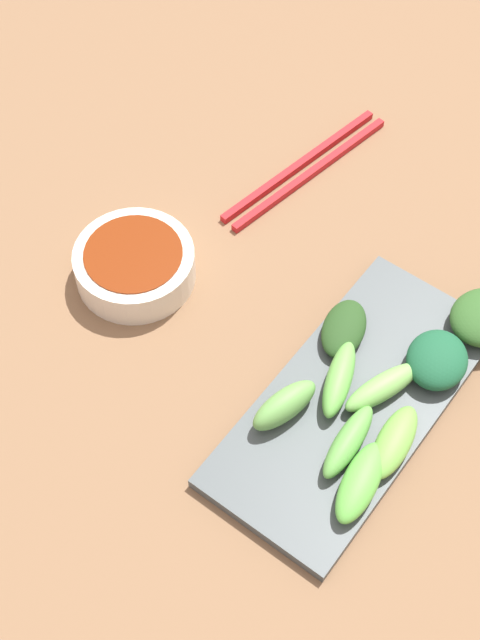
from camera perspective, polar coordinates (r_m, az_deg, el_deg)
tabletop at (r=0.87m, az=1.97°, el=-2.99°), size 2.10×2.10×0.02m
sauce_bowl at (r=0.91m, az=-6.55°, el=3.56°), size 0.12×0.12×0.04m
serving_plate at (r=0.84m, az=7.10°, el=-5.12°), size 0.14×0.31×0.01m
broccoli_leafy_0 at (r=0.86m, az=12.20°, el=-2.45°), size 0.07×0.08×0.03m
broccoli_stalk_1 at (r=0.84m, az=8.90°, el=-4.16°), size 0.05×0.09×0.02m
broccoli_leafy_2 at (r=0.87m, az=6.50°, el=-0.54°), size 0.06×0.08×0.02m
broccoli_stalk_3 at (r=0.81m, az=2.79°, el=-5.34°), size 0.04×0.07×0.03m
broccoli_stalk_5 at (r=0.79m, az=7.52°, el=-10.02°), size 0.04×0.09×0.02m
broccoli_stalk_6 at (r=0.81m, az=9.59°, el=-7.52°), size 0.04×0.08×0.02m
broccoli_stalk_7 at (r=0.80m, az=6.77°, el=-7.55°), size 0.03×0.08×0.02m
broccoli_stalk_8 at (r=0.83m, az=6.20°, el=-3.69°), size 0.05×0.09×0.03m
chopsticks at (r=1.01m, az=4.09°, el=9.38°), size 0.06×0.23×0.01m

